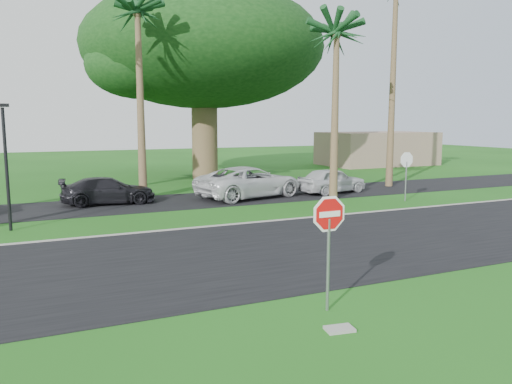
{
  "coord_description": "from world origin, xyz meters",
  "views": [
    {
      "loc": [
        -5.05,
        -11.71,
        4.02
      ],
      "look_at": [
        1.28,
        2.5,
        1.8
      ],
      "focal_mm": 35.0,
      "sensor_mm": 36.0,
      "label": 1
    }
  ],
  "objects": [
    {
      "name": "ground",
      "position": [
        0.0,
        0.0,
        0.0
      ],
      "size": [
        120.0,
        120.0,
        0.0
      ],
      "primitive_type": "plane",
      "color": "#1A4C13",
      "rests_on": "ground"
    },
    {
      "name": "road",
      "position": [
        0.0,
        2.0,
        0.01
      ],
      "size": [
        120.0,
        8.0,
        0.02
      ],
      "primitive_type": "cube",
      "color": "black",
      "rests_on": "ground"
    },
    {
      "name": "parking_strip",
      "position": [
        0.0,
        12.5,
        0.01
      ],
      "size": [
        120.0,
        5.0,
        0.02
      ],
      "primitive_type": "cube",
      "color": "black",
      "rests_on": "ground"
    },
    {
      "name": "curb",
      "position": [
        0.0,
        6.05,
        0.03
      ],
      "size": [
        120.0,
        0.12,
        0.06
      ],
      "primitive_type": "cube",
      "color": "gray",
      "rests_on": "ground"
    },
    {
      "name": "stop_sign_near",
      "position": [
        0.5,
        -3.0,
        1.77
      ],
      "size": [
        1.05,
        0.07,
        2.62
      ],
      "color": "gray",
      "rests_on": "ground"
    },
    {
      "name": "stop_sign_far",
      "position": [
        12.0,
        8.0,
        1.77
      ],
      "size": [
        1.05,
        0.07,
        2.62
      ],
      "rotation": [
        0.0,
        0.0,
        3.14
      ],
      "color": "gray",
      "rests_on": "ground"
    },
    {
      "name": "palm_center",
      "position": [
        0.0,
        14.0,
        9.16
      ],
      "size": [
        5.0,
        5.0,
        10.5
      ],
      "color": "brown",
      "rests_on": "ground"
    },
    {
      "name": "palm_right_near",
      "position": [
        9.0,
        10.0,
        8.19
      ],
      "size": [
        5.0,
        5.0,
        9.5
      ],
      "color": "brown",
      "rests_on": "ground"
    },
    {
      "name": "canopy_tree",
      "position": [
        6.0,
        22.0,
        8.95
      ],
      "size": [
        16.5,
        16.5,
        13.12
      ],
      "color": "brown",
      "rests_on": "ground"
    },
    {
      "name": "streetlight_right",
      "position": [
        -6.0,
        8.5,
        2.65
      ],
      "size": [
        0.45,
        0.25,
        4.64
      ],
      "color": "black",
      "rests_on": "ground"
    },
    {
      "name": "building_far",
      "position": [
        24.0,
        26.0,
        1.5
      ],
      "size": [
        10.0,
        6.0,
        3.0
      ],
      "primitive_type": "cube",
      "color": "gray",
      "rests_on": "ground"
    },
    {
      "name": "car_dark",
      "position": [
        -1.87,
        13.14,
        0.65
      ],
      "size": [
        4.58,
        2.14,
        1.29
      ],
      "primitive_type": "imported",
      "rotation": [
        0.0,
        0.0,
        1.5
      ],
      "color": "black",
      "rests_on": "ground"
    },
    {
      "name": "car_minivan",
      "position": [
        5.25,
        12.23,
        0.82
      ],
      "size": [
        6.37,
        4.1,
        1.63
      ],
      "primitive_type": "imported",
      "rotation": [
        0.0,
        0.0,
        1.82
      ],
      "color": "silver",
      "rests_on": "ground"
    },
    {
      "name": "car_pickup",
      "position": [
        10.14,
        11.94,
        0.7
      ],
      "size": [
        4.35,
        2.33,
        1.41
      ],
      "primitive_type": "imported",
      "rotation": [
        0.0,
        0.0,
        1.74
      ],
      "color": "silver",
      "rests_on": "ground"
    },
    {
      "name": "utility_slab",
      "position": [
        0.16,
        -3.99,
        0.03
      ],
      "size": [
        0.6,
        0.43,
        0.06
      ],
      "primitive_type": "cube",
      "rotation": [
        0.0,
        0.0,
        -0.15
      ],
      "color": "gray",
      "rests_on": "ground"
    }
  ]
}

